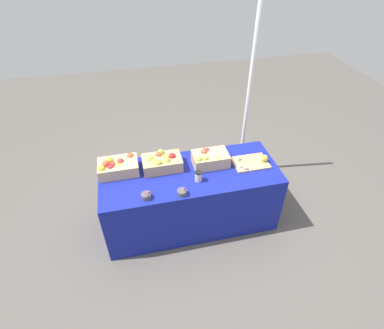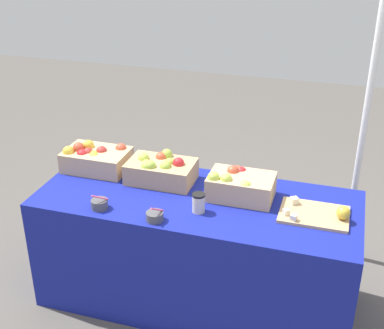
% 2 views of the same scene
% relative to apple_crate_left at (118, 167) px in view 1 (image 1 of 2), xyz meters
% --- Properties ---
extents(ground_plane, '(10.00, 10.00, 0.00)m').
position_rel_apple_crate_left_xyz_m(ground_plane, '(0.74, -0.17, -0.82)').
color(ground_plane, '#56514C').
extents(table, '(1.90, 0.76, 0.74)m').
position_rel_apple_crate_left_xyz_m(table, '(0.74, -0.17, -0.45)').
color(table, navy).
rests_on(table, ground_plane).
extents(apple_crate_left, '(0.41, 0.27, 0.18)m').
position_rel_apple_crate_left_xyz_m(apple_crate_left, '(0.00, 0.00, 0.00)').
color(apple_crate_left, tan).
rests_on(apple_crate_left, table).
extents(apple_crate_middle, '(0.41, 0.26, 0.18)m').
position_rel_apple_crate_left_xyz_m(apple_crate_middle, '(0.46, -0.03, -0.00)').
color(apple_crate_middle, tan).
rests_on(apple_crate_middle, table).
extents(apple_crate_right, '(0.38, 0.25, 0.18)m').
position_rel_apple_crate_left_xyz_m(apple_crate_right, '(0.97, -0.08, 0.00)').
color(apple_crate_right, tan).
rests_on(apple_crate_right, table).
extents(cutting_board_back, '(0.38, 0.27, 0.09)m').
position_rel_apple_crate_left_xyz_m(cutting_board_back, '(1.44, -0.18, -0.06)').
color(cutting_board_back, tan).
rests_on(cutting_board_back, table).
extents(sample_bowl_near, '(0.10, 0.10, 0.11)m').
position_rel_apple_crate_left_xyz_m(sample_bowl_near, '(0.59, -0.47, -0.05)').
color(sample_bowl_near, '#4C4C51').
rests_on(sample_bowl_near, table).
extents(sample_bowl_mid, '(0.10, 0.10, 0.11)m').
position_rel_apple_crate_left_xyz_m(sample_bowl_mid, '(0.24, -0.45, -0.05)').
color(sample_bowl_mid, '#4C4C51').
rests_on(sample_bowl_mid, table).
extents(coffee_cup, '(0.07, 0.07, 0.11)m').
position_rel_apple_crate_left_xyz_m(coffee_cup, '(0.79, -0.31, -0.02)').
color(coffee_cup, beige).
rests_on(coffee_cup, table).
extents(tent_pole, '(0.04, 0.04, 2.26)m').
position_rel_apple_crate_left_xyz_m(tent_pole, '(1.64, 0.59, 0.31)').
color(tent_pole, white).
rests_on(tent_pole, ground_plane).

